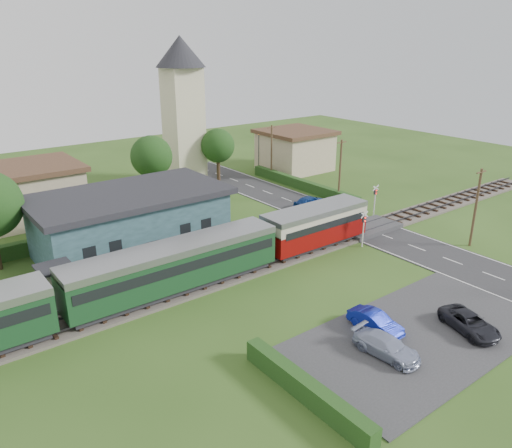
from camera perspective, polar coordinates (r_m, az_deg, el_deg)
ground at (r=40.90m, az=5.64°, el=-4.56°), size 120.00×120.00×0.00m
railway_track at (r=42.20m, az=3.80°, el=-3.52°), size 76.00×3.20×0.49m
road at (r=47.78m, az=14.51°, el=-1.33°), size 6.00×70.00×0.05m
car_park at (r=33.10m, az=18.14°, el=-11.98°), size 17.00×9.00×0.08m
crossing_deck at (r=48.86m, az=12.71°, el=-0.43°), size 6.20×3.40×0.45m
platform at (r=39.52m, az=-10.40°, el=-5.39°), size 30.00×3.00×0.45m
equipment_hut at (r=36.44m, az=-21.82°, el=-6.27°), size 2.30×2.30×2.55m
station_building at (r=43.47m, az=-14.13°, el=0.28°), size 16.00×9.00×5.30m
train at (r=34.62m, az=-13.88°, el=-5.96°), size 43.20×2.90×3.40m
church_tower at (r=63.22m, az=-8.41°, el=13.89°), size 6.00×6.00×17.60m
house_west at (r=54.91m, az=-24.89°, el=3.28°), size 10.80×8.80×5.50m
house_east at (r=69.81m, az=4.47°, el=8.47°), size 8.80×8.80×5.50m
hedge_carpark at (r=26.65m, az=5.72°, el=-18.28°), size 0.80×9.00×1.20m
hedge_roadside at (r=60.80m, az=5.32°, el=4.50°), size 0.80×18.00×1.20m
hedge_station at (r=48.12m, az=-16.09°, el=-0.53°), size 22.00×0.80×1.30m
tree_b at (r=56.52m, az=-11.86°, el=7.55°), size 4.60×4.60×7.34m
tree_c at (r=63.07m, az=-4.39°, el=8.90°), size 4.20×4.20×6.78m
utility_pole_b at (r=46.91m, az=23.82°, el=1.81°), size 1.40×0.22×7.00m
utility_pole_c at (r=55.91m, az=9.58°, el=6.09°), size 1.40×0.22×7.00m
utility_pole_d at (r=64.47m, az=1.78°, el=8.27°), size 1.40×0.22×7.00m
crossing_signal_near at (r=44.16m, az=12.22°, el=-0.01°), size 0.84×0.28×3.28m
crossing_signal_far at (r=52.33m, az=13.46°, el=3.13°), size 0.84×0.28×3.28m
streetlamp_east at (r=69.52m, az=0.32°, el=8.68°), size 0.30×0.30×5.15m
car_on_road at (r=54.09m, az=6.18°, el=2.56°), size 3.98×1.75×1.33m
car_park_blue at (r=32.48m, az=13.47°, el=-10.81°), size 1.39×3.70×1.21m
car_park_silver at (r=30.37m, az=14.67°, el=-13.35°), size 2.06×4.24×1.19m
car_park_dark at (r=34.25m, az=23.22°, el=-10.33°), size 3.00×4.49×1.14m
pedestrian_near at (r=43.19m, az=-0.91°, el=-1.20°), size 0.70×0.56×1.69m
pedestrian_far at (r=36.24m, az=-19.26°, el=-6.75°), size 0.75×0.93×1.83m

